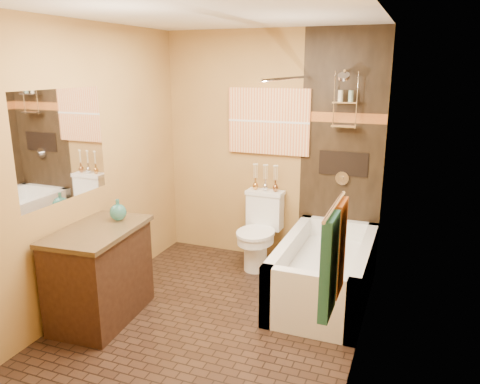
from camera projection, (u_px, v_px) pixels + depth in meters
The scene contains 23 objects.
floor at pixel (215, 319), 4.06m from camera, with size 3.00×3.00×0.00m, color black.
wall_left at pixel (90, 168), 4.15m from camera, with size 0.02×3.00×2.50m, color #AF8744.
wall_right at pixel (367, 194), 3.31m from camera, with size 0.02×3.00×2.50m, color #AF8744.
wall_back at pixel (270, 149), 5.08m from camera, with size 2.40×0.02×2.50m, color #AF8744.
wall_front at pixel (91, 244), 2.38m from camera, with size 2.40×0.02×2.50m, color #AF8744.
ceiling at pixel (210, 13), 3.40m from camera, with size 3.00×3.00×0.00m, color silver.
alcove_tile_back at pixel (341, 154), 4.80m from camera, with size 0.85×0.01×2.50m, color black.
alcove_tile_right at pixel (376, 172), 3.99m from camera, with size 0.01×1.50×2.50m, color black.
mosaic_band_back at pixel (343, 118), 4.69m from camera, with size 0.85×0.01×0.10m, color #9C481C.
mosaic_band_right at pixel (378, 128), 3.90m from camera, with size 0.01×1.50×0.10m, color #9C481C.
alcove_niche at pixel (343, 164), 4.81m from camera, with size 0.50×0.01×0.25m, color black.
shower_fixtures at pixel (345, 114), 4.58m from camera, with size 0.24×0.33×1.16m.
curtain_rod at pixel (289, 78), 4.06m from camera, with size 0.03×0.03×1.55m, color silver.
towel_bar at pixel (335, 206), 2.33m from camera, with size 0.02×0.02×0.55m, color silver.
towel_teal at pixel (329, 266), 2.28m from camera, with size 0.05×0.22×0.52m, color #1D5A62.
towel_rust at pixel (338, 248), 2.52m from camera, with size 0.05×0.22×0.52m, color #99511B.
sunset_painting at pixel (269, 121), 4.98m from camera, with size 0.90×0.04×0.70m, color orange.
vanity_mirror at pixel (63, 145), 3.79m from camera, with size 0.01×1.00×0.90m, color white.
bathtub at pixel (325, 275), 4.39m from camera, with size 0.80×1.50×0.55m.
toilet at pixel (259, 230), 5.04m from camera, with size 0.41×0.61×0.81m.
vanity at pixel (100, 273), 3.99m from camera, with size 0.64×0.97×0.82m.
teal_bottle at pixel (118, 210), 4.06m from camera, with size 0.15×0.15×0.23m, color #26746C, non-canonical shape.
bud_vases at pixel (265, 177), 5.06m from camera, with size 0.29×0.06×0.29m.
Camera 1 is at (1.52, -3.30, 2.13)m, focal length 35.00 mm.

